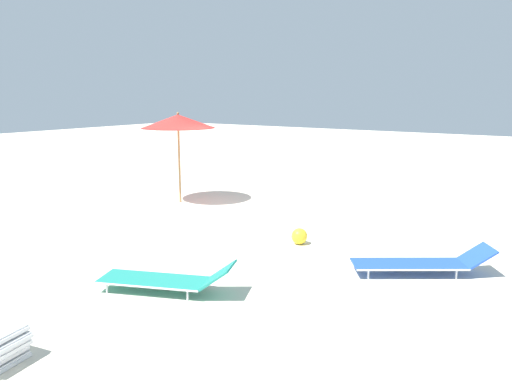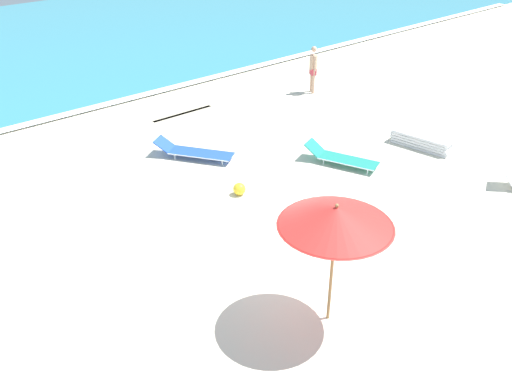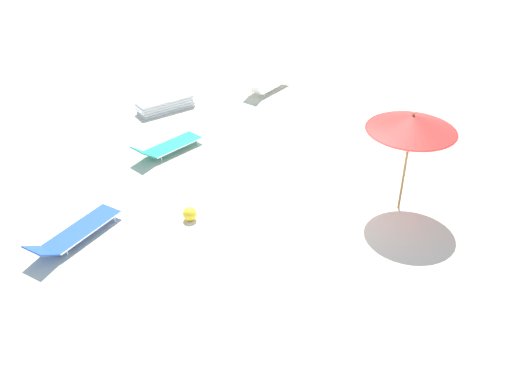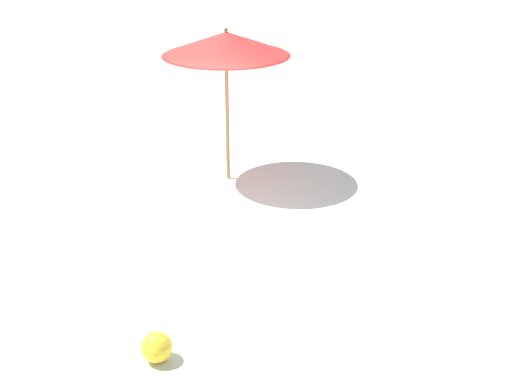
{
  "view_description": "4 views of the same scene",
  "coord_description": "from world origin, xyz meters",
  "px_view_note": "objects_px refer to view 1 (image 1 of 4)",
  "views": [
    {
      "loc": [
        9.37,
        7.34,
        3.05
      ],
      "look_at": [
        -0.56,
        0.62,
        0.66
      ],
      "focal_mm": 35.0,
      "sensor_mm": 36.0,
      "label": 1
    },
    {
      "loc": [
        -7.23,
        -7.66,
        7.47
      ],
      "look_at": [
        -0.09,
        0.9,
        1.11
      ],
      "focal_mm": 40.0,
      "sensor_mm": 36.0,
      "label": 2
    },
    {
      "loc": [
        -9.84,
        5.68,
        7.86
      ],
      "look_at": [
        -0.07,
        1.23,
        0.89
      ],
      "focal_mm": 40.0,
      "sensor_mm": 36.0,
      "label": 3
    },
    {
      "loc": [
        1.04,
        8.78,
        4.59
      ],
      "look_at": [
        -0.78,
        0.52,
        0.91
      ],
      "focal_mm": 50.0,
      "sensor_mm": 36.0,
      "label": 4
    }
  ],
  "objects_px": {
    "sun_lounger_near_water_left": "(167,279)",
    "beach_ball": "(299,236)",
    "sun_lounger_under_umbrella": "(422,262)",
    "beach_umbrella": "(178,122)"
  },
  "relations": [
    {
      "from": "sun_lounger_under_umbrella",
      "to": "sun_lounger_near_water_left",
      "type": "bearing_deg",
      "value": -79.68
    },
    {
      "from": "sun_lounger_near_water_left",
      "to": "beach_ball",
      "type": "height_order",
      "value": "sun_lounger_near_water_left"
    },
    {
      "from": "beach_umbrella",
      "to": "beach_ball",
      "type": "xyz_separation_m",
      "value": [
        1.63,
        4.77,
        -2.1
      ]
    },
    {
      "from": "sun_lounger_near_water_left",
      "to": "beach_ball",
      "type": "xyz_separation_m",
      "value": [
        -3.35,
        0.48,
        -0.04
      ]
    },
    {
      "from": "beach_umbrella",
      "to": "sun_lounger_under_umbrella",
      "type": "bearing_deg",
      "value": 75.12
    },
    {
      "from": "sun_lounger_under_umbrella",
      "to": "sun_lounger_near_water_left",
      "type": "distance_m",
      "value": 4.3
    },
    {
      "from": "beach_umbrella",
      "to": "beach_ball",
      "type": "height_order",
      "value": "beach_umbrella"
    },
    {
      "from": "sun_lounger_near_water_left",
      "to": "beach_umbrella",
      "type": "bearing_deg",
      "value": -161.41
    },
    {
      "from": "sun_lounger_under_umbrella",
      "to": "beach_ball",
      "type": "height_order",
      "value": "sun_lounger_under_umbrella"
    },
    {
      "from": "beach_ball",
      "to": "sun_lounger_under_umbrella",
      "type": "bearing_deg",
      "value": 82.8
    }
  ]
}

